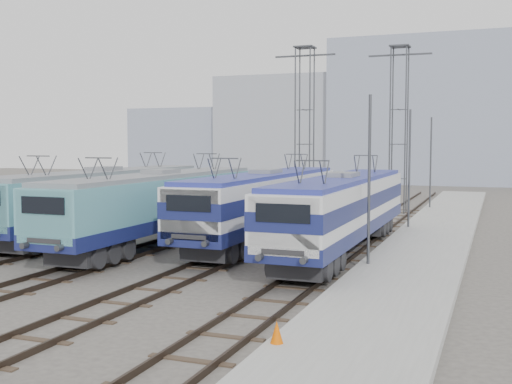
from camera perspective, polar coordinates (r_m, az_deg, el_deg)
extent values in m
plane|color=#514C47|center=(27.28, -9.08, -6.46)|extent=(160.00, 160.00, 0.00)
cube|color=#9E9E99|center=(31.75, 14.83, -4.74)|extent=(4.00, 70.00, 0.30)
cube|color=navy|center=(36.04, -13.31, -1.70)|extent=(2.80, 17.66, 0.59)
cube|color=#5599A4|center=(35.94, -13.34, 0.17)|extent=(2.75, 17.66, 1.77)
cube|color=slate|center=(35.88, -13.37, 1.73)|extent=(2.53, 16.95, 0.20)
cube|color=#262628|center=(31.48, -19.32, -4.05)|extent=(2.06, 3.53, 0.66)
cube|color=#262628|center=(41.10, -8.68, -1.92)|extent=(2.06, 3.53, 0.66)
cube|color=navy|center=(32.23, -8.39, -2.34)|extent=(2.79, 17.61, 0.59)
cube|color=#5599A4|center=(32.12, -8.42, -0.26)|extent=(2.74, 17.61, 1.76)
cube|color=#5599A4|center=(25.13, -17.88, -2.13)|extent=(2.52, 0.68, 2.00)
cube|color=slate|center=(32.05, -8.44, 1.48)|extent=(2.52, 16.90, 0.20)
cube|color=#262628|center=(27.42, -14.39, -5.17)|extent=(2.05, 3.52, 0.66)
cube|color=#262628|center=(37.51, -4.00, -2.49)|extent=(2.05, 3.52, 0.66)
cube|color=navy|center=(32.90, 0.87, -2.18)|extent=(2.76, 17.42, 0.58)
cube|color=silver|center=(32.79, 0.87, -0.17)|extent=(2.71, 17.42, 1.74)
cube|color=navy|center=(32.79, 0.87, -0.25)|extent=(2.75, 17.44, 0.68)
cube|color=silver|center=(25.13, -5.66, -1.99)|extent=(2.49, 0.68, 1.97)
cube|color=navy|center=(32.72, 0.88, 1.52)|extent=(2.49, 16.72, 0.19)
cube|color=#262628|center=(27.67, -3.25, -4.96)|extent=(2.03, 3.48, 0.65)
cube|color=#262628|center=(38.46, 3.83, -2.32)|extent=(2.03, 3.48, 0.65)
cube|color=navy|center=(29.70, 7.72, -2.94)|extent=(2.76, 17.42, 0.58)
cube|color=silver|center=(29.57, 7.75, -0.70)|extent=(2.71, 17.42, 1.74)
cube|color=navy|center=(29.58, 7.75, -0.80)|extent=(2.75, 17.44, 0.68)
cube|color=silver|center=(21.57, 2.69, -3.03)|extent=(2.49, 0.68, 1.97)
cube|color=navy|center=(29.50, 7.77, 1.17)|extent=(2.49, 16.72, 0.19)
cube|color=#262628|center=(24.26, 4.57, -6.30)|extent=(2.03, 3.48, 0.65)
cube|color=#262628|center=(35.43, 9.85, -2.96)|extent=(2.03, 3.48, 0.65)
cylinder|color=#3F4247|center=(46.79, 3.49, 5.48)|extent=(0.10, 0.10, 12.00)
cylinder|color=#3F4247|center=(46.47, 4.79, 5.48)|extent=(0.10, 0.10, 12.00)
cylinder|color=#3F4247|center=(47.84, 3.89, 5.46)|extent=(0.10, 0.10, 12.00)
cylinder|color=#3F4247|center=(47.53, 5.16, 5.46)|extent=(0.10, 0.10, 12.00)
cube|color=#3F4247|center=(47.56, 4.37, 11.99)|extent=(4.50, 0.12, 0.12)
cylinder|color=#3F4247|center=(47.25, 11.80, 5.39)|extent=(0.10, 0.10, 12.00)
cylinder|color=#3F4247|center=(47.09, 13.13, 5.37)|extent=(0.10, 0.10, 12.00)
cylinder|color=#3F4247|center=(48.33, 12.01, 5.36)|extent=(0.10, 0.10, 12.00)
cylinder|color=#3F4247|center=(48.18, 13.31, 5.34)|extent=(0.10, 0.10, 12.00)
cube|color=#3F4247|center=(48.11, 12.67, 11.81)|extent=(4.50, 0.12, 0.12)
cylinder|color=#3F4247|center=(25.70, 10.02, 0.73)|extent=(0.12, 0.12, 7.00)
cylinder|color=#3F4247|center=(37.54, 13.47, 1.82)|extent=(0.12, 0.12, 7.00)
cylinder|color=#3F4247|center=(49.46, 15.26, 2.38)|extent=(0.12, 0.12, 7.00)
cone|color=#E35800|center=(15.78, 1.86, -12.35)|extent=(0.31, 0.31, 0.54)
cube|color=#969CA8|center=(89.52, 3.01, 5.61)|extent=(18.00, 12.00, 14.00)
cube|color=#8A93A9|center=(85.80, 14.62, 6.87)|extent=(22.00, 14.00, 18.00)
cube|color=#8A93A9|center=(95.62, -6.18, 4.32)|extent=(14.00, 10.00, 10.00)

